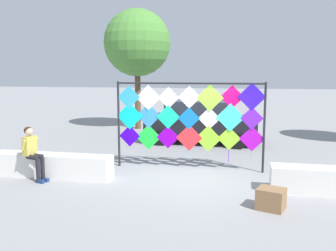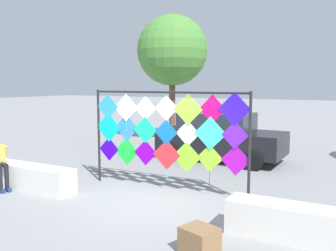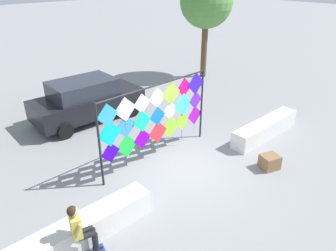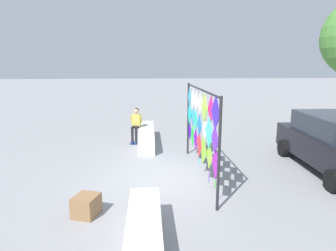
% 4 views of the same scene
% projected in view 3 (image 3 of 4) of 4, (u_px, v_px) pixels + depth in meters
% --- Properties ---
extents(ground, '(120.00, 120.00, 0.00)m').
position_uv_depth(ground, '(184.00, 168.00, 10.43)').
color(ground, gray).
extents(plaza_ledge_left, '(3.58, 0.63, 0.66)m').
position_uv_depth(plaza_ledge_left, '(84.00, 229.00, 7.54)').
color(plaza_ledge_left, silver).
rests_on(plaza_ledge_left, ground).
extents(plaza_ledge_right, '(3.58, 0.63, 0.66)m').
position_uv_depth(plaza_ledge_right, '(265.00, 128.00, 12.32)').
color(plaza_ledge_right, silver).
rests_on(plaza_ledge_right, ground).
extents(kite_display_rack, '(4.56, 0.18, 2.69)m').
position_uv_depth(kite_display_rack, '(157.00, 114.00, 10.29)').
color(kite_display_rack, '#232328').
rests_on(kite_display_rack, ground).
extents(seated_vendor, '(0.70, 0.55, 1.51)m').
position_uv_depth(seated_vendor, '(81.00, 228.00, 6.83)').
color(seated_vendor, black).
rests_on(seated_vendor, ground).
extents(parked_car, '(4.66, 2.32, 1.79)m').
position_uv_depth(parked_car, '(87.00, 100.00, 13.46)').
color(parked_car, black).
rests_on(parked_car, ground).
extents(cardboard_box_large, '(0.70, 0.65, 0.47)m').
position_uv_depth(cardboard_box_large, '(270.00, 162.00, 10.35)').
color(cardboard_box_large, olive).
rests_on(cardboard_box_large, ground).
extents(tree_far_right, '(3.08, 2.96, 5.77)m').
position_uv_depth(tree_far_right, '(206.00, 3.00, 17.43)').
color(tree_far_right, brown).
rests_on(tree_far_right, ground).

